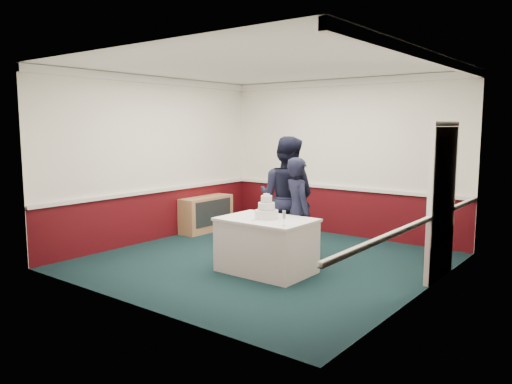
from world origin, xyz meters
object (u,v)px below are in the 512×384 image
Objects in this scene: champagne_flute at (284,215)px; person_woman at (298,212)px; cake_table at (266,245)px; wedding_cake at (266,211)px; cake_knife at (256,220)px; sideboard at (206,214)px; person_man at (287,197)px.

person_woman is (-0.35, 0.87, -0.11)m from champagne_flute.
champagne_flute is at bearing -29.25° from cake_table.
wedding_cake reaches higher than cake_table.
champagne_flute reaches higher than cake_knife.
sideboard is 5.45× the size of cake_knife.
cake_knife is at bearing 108.37° from person_woman.
cake_table is 0.74m from person_woman.
cake_table reaches higher than sideboard.
person_man is at bearing -3.59° from person_woman.
cake_knife is (-0.03, -0.20, 0.39)m from cake_table.
cake_table is 6.00× the size of cake_knife.
wedding_cake is at bearing 90.00° from cake_table.
champagne_flute is 1.37m from person_man.
champagne_flute is (0.50, -0.28, 0.03)m from wedding_cake.
wedding_cake is 0.90m from person_man.
sideboard is 3.30× the size of wedding_cake.
person_man is at bearing 122.91° from champagne_flute.
wedding_cake reaches higher than cake_knife.
wedding_cake is at bearing 106.93° from person_woman.
cake_table is at bearing 106.93° from person_woman.
person_man is at bearing 105.58° from cake_table.
cake_table is 1.07m from person_man.
wedding_cake is (2.66, -1.55, 0.55)m from sideboard.
person_man is 0.50m from person_woman.
wedding_cake reaches higher than sideboard.
person_woman reaches higher than sideboard.
wedding_cake is 1.65× the size of cake_knife.
sideboard is 3.69m from champagne_flute.
cake_knife reaches higher than cake_table.
person_man reaches higher than person_woman.
sideboard is 0.62× the size of person_man.
champagne_flute is at bearing 143.05° from person_woman.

